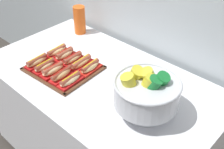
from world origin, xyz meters
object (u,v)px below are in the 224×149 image
Objects in this scene: hot_dog_7 at (73,59)px; cup_stack at (80,20)px; punch_bowl at (146,91)px; hot_dog_1 at (45,66)px; hot_dog_0 at (37,62)px; buffet_table at (101,121)px; serving_tray at (64,69)px; hot_dog_3 at (61,75)px; hot_dog_5 at (57,51)px; hot_dog_8 at (81,63)px; hot_dog_9 at (90,68)px; hot_dog_4 at (70,80)px; hot_dog_6 at (64,55)px; hot_dog_2 at (53,70)px.

hot_dog_7 is 0.77× the size of cup_stack.
punch_bowl is (0.62, -0.05, 0.11)m from hot_dog_7.
hot_dog_1 is 1.01× the size of hot_dog_7.
punch_bowl is at bearing 9.13° from hot_dog_0.
hot_dog_7 is (-0.23, -0.01, 0.40)m from buffet_table.
hot_dog_3 reaches higher than serving_tray.
hot_dog_5 is at bearing 93.69° from hot_dog_0.
hot_dog_9 is (0.07, 0.00, -0.00)m from hot_dog_8.
hot_dog_6 reaches higher than hot_dog_4.
cup_stack is (-0.28, 0.32, 0.07)m from hot_dog_7.
hot_dog_6 reaches higher than hot_dog_9.
hot_dog_5 is at bearing 154.88° from serving_tray.
hot_dog_0 reaches higher than hot_dog_7.
hot_dog_2 is 0.22m from hot_dog_9.
hot_dog_1 is 0.96× the size of hot_dog_9.
hot_dog_0 is at bearing -140.06° from hot_dog_8.
punch_bowl is (0.61, 0.11, 0.11)m from hot_dog_2.
buffet_table is at bearing 2.91° from hot_dog_7.
punch_bowl is at bearing -22.25° from cup_stack.
hot_dog_4 is at bearing -25.12° from hot_dog_5.
hot_dog_6 is 0.15m from hot_dog_8.
hot_dog_7 is at bearing 69.25° from hot_dog_1.
hot_dog_9 is at bearing 93.69° from hot_dog_4.
serving_tray is 0.12m from hot_dog_6.
hot_dog_7 is 0.48× the size of punch_bowl.
buffet_table is 9.14× the size of hot_dog_2.
hot_dog_5 is at bearing -176.31° from hot_dog_7.
cup_stack is (-0.51, 0.30, 0.48)m from buffet_table.
hot_dog_5 is at bearing -68.17° from cup_stack.
punch_bowl reaches higher than hot_dog_0.
hot_dog_8 is at bearing -41.26° from cup_stack.
buffet_table is 4.50× the size of punch_bowl.
hot_dog_2 and hot_dog_6 have the same top height.
hot_dog_6 is at bearing -176.90° from buffet_table.
hot_dog_6 reaches higher than hot_dog_5.
hot_dog_6 is at bearing -176.31° from hot_dog_7.
hot_dog_0 is at bearing -110.75° from hot_dog_6.
hot_dog_1 is (-0.29, -0.18, 0.40)m from buffet_table.
hot_dog_2 is at bearing -169.56° from punch_bowl.
hot_dog_5 is 0.08m from hot_dog_6.
hot_dog_6 is 0.08m from hot_dog_7.
hot_dog_8 is at bearing 51.42° from hot_dog_1.
buffet_table is 0.41m from hot_dog_9.
hot_dog_3 is 0.17m from hot_dog_8.
hot_dog_5 reaches higher than serving_tray.
hot_dog_2 is (0.07, 0.00, 0.00)m from hot_dog_1.
cup_stack is at bearing 157.75° from punch_bowl.
hot_dog_6 is at bearing -176.31° from hot_dog_8.
hot_dog_8 is at bearing 93.69° from hot_dog_3.
hot_dog_0 is 0.15m from hot_dog_2.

